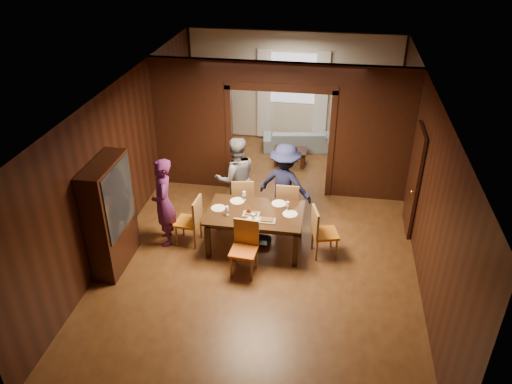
% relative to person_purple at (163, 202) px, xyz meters
% --- Properties ---
extents(floor, '(9.00, 9.00, 0.00)m').
position_rel_person_purple_xyz_m(floor, '(1.86, 0.72, -0.86)').
color(floor, '#4F2D16').
rests_on(floor, ground).
extents(ceiling, '(5.50, 9.00, 0.02)m').
position_rel_person_purple_xyz_m(ceiling, '(1.86, 0.72, 2.04)').
color(ceiling, silver).
rests_on(ceiling, room_walls).
extents(room_walls, '(5.52, 9.01, 2.90)m').
position_rel_person_purple_xyz_m(room_walls, '(1.86, 2.61, 0.64)').
color(room_walls, black).
rests_on(room_walls, floor).
extents(person_purple, '(0.60, 0.73, 1.72)m').
position_rel_person_purple_xyz_m(person_purple, '(0.00, 0.00, 0.00)').
color(person_purple, '#4E1A4A').
rests_on(person_purple, floor).
extents(person_grey, '(1.05, 0.96, 1.76)m').
position_rel_person_purple_xyz_m(person_grey, '(1.14, 1.08, 0.02)').
color(person_grey, '#5A5A62').
rests_on(person_grey, floor).
extents(person_navy, '(1.23, 0.92, 1.69)m').
position_rel_person_purple_xyz_m(person_navy, '(2.12, 1.07, -0.02)').
color(person_navy, '#161937').
rests_on(person_navy, floor).
extents(sofa, '(1.90, 0.98, 0.53)m').
position_rel_person_purple_xyz_m(sofa, '(2.09, 4.57, -0.60)').
color(sofa, '#839DAC').
rests_on(sofa, floor).
extents(serving_bowl, '(0.36, 0.36, 0.09)m').
position_rel_person_purple_xyz_m(serving_bowl, '(1.80, 0.21, -0.06)').
color(serving_bowl, black).
rests_on(serving_bowl, dining_table).
extents(dining_table, '(1.74, 1.08, 0.76)m').
position_rel_person_purple_xyz_m(dining_table, '(1.69, 0.10, -0.48)').
color(dining_table, black).
rests_on(dining_table, floor).
extents(coffee_table, '(0.80, 0.50, 0.40)m').
position_rel_person_purple_xyz_m(coffee_table, '(1.98, 3.62, -0.66)').
color(coffee_table, black).
rests_on(coffee_table, floor).
extents(chair_left, '(0.47, 0.47, 0.97)m').
position_rel_person_purple_xyz_m(chair_left, '(0.43, 0.04, -0.38)').
color(chair_left, orange).
rests_on(chair_left, floor).
extents(chair_right, '(0.55, 0.55, 0.97)m').
position_rel_person_purple_xyz_m(chair_right, '(2.97, 0.07, -0.38)').
color(chair_right, '#C76B12').
rests_on(chair_right, floor).
extents(chair_far_l, '(0.51, 0.51, 0.97)m').
position_rel_person_purple_xyz_m(chair_far_l, '(1.29, 1.01, -0.38)').
color(chair_far_l, '#CC5813').
rests_on(chair_far_l, floor).
extents(chair_far_r, '(0.45, 0.45, 0.97)m').
position_rel_person_purple_xyz_m(chair_far_r, '(2.20, 0.99, -0.38)').
color(chair_far_r, red).
rests_on(chair_far_r, floor).
extents(chair_near, '(0.47, 0.47, 0.97)m').
position_rel_person_purple_xyz_m(chair_near, '(1.62, -0.69, -0.38)').
color(chair_near, '#D55C14').
rests_on(chair_near, floor).
extents(hutch, '(0.40, 1.20, 2.00)m').
position_rel_person_purple_xyz_m(hutch, '(-0.67, -0.78, 0.14)').
color(hutch, black).
rests_on(hutch, floor).
extents(door_right, '(0.06, 0.90, 2.10)m').
position_rel_person_purple_xyz_m(door_right, '(4.56, 1.22, 0.19)').
color(door_right, black).
rests_on(door_right, floor).
extents(window_far, '(1.20, 0.03, 1.30)m').
position_rel_person_purple_xyz_m(window_far, '(1.86, 5.16, 0.84)').
color(window_far, silver).
rests_on(window_far, back_wall).
extents(curtain_left, '(0.35, 0.06, 2.40)m').
position_rel_person_purple_xyz_m(curtain_left, '(1.11, 5.12, 0.39)').
color(curtain_left, white).
rests_on(curtain_left, back_wall).
extents(curtain_right, '(0.35, 0.06, 2.40)m').
position_rel_person_purple_xyz_m(curtain_right, '(2.61, 5.12, 0.39)').
color(curtain_right, white).
rests_on(curtain_right, back_wall).
extents(plate_left, '(0.27, 0.27, 0.01)m').
position_rel_person_purple_xyz_m(plate_left, '(1.00, 0.11, -0.09)').
color(plate_left, silver).
rests_on(plate_left, dining_table).
extents(plate_far_l, '(0.27, 0.27, 0.01)m').
position_rel_person_purple_xyz_m(plate_far_l, '(1.29, 0.42, -0.09)').
color(plate_far_l, white).
rests_on(plate_far_l, dining_table).
extents(plate_far_r, '(0.27, 0.27, 0.01)m').
position_rel_person_purple_xyz_m(plate_far_r, '(2.08, 0.45, -0.09)').
color(plate_far_r, white).
rests_on(plate_far_r, dining_table).
extents(plate_right, '(0.27, 0.27, 0.01)m').
position_rel_person_purple_xyz_m(plate_right, '(2.32, 0.12, -0.09)').
color(plate_right, white).
rests_on(plate_right, dining_table).
extents(plate_near, '(0.27, 0.27, 0.01)m').
position_rel_person_purple_xyz_m(plate_near, '(1.70, -0.20, -0.09)').
color(plate_near, silver).
rests_on(plate_near, dining_table).
extents(platter_a, '(0.30, 0.20, 0.04)m').
position_rel_person_purple_xyz_m(platter_a, '(1.63, 0.00, -0.08)').
color(platter_a, gray).
rests_on(platter_a, dining_table).
extents(platter_b, '(0.30, 0.20, 0.04)m').
position_rel_person_purple_xyz_m(platter_b, '(1.94, -0.16, -0.08)').
color(platter_b, slate).
rests_on(platter_b, dining_table).
extents(wineglass_left, '(0.08, 0.08, 0.18)m').
position_rel_person_purple_xyz_m(wineglass_left, '(1.21, -0.08, -0.01)').
color(wineglass_left, silver).
rests_on(wineglass_left, dining_table).
extents(wineglass_far, '(0.08, 0.08, 0.18)m').
position_rel_person_purple_xyz_m(wineglass_far, '(1.42, 0.49, -0.01)').
color(wineglass_far, white).
rests_on(wineglass_far, dining_table).
extents(wineglass_right, '(0.08, 0.08, 0.18)m').
position_rel_person_purple_xyz_m(wineglass_right, '(2.26, 0.25, -0.01)').
color(wineglass_right, silver).
rests_on(wineglass_right, dining_table).
extents(tumbler, '(0.07, 0.07, 0.14)m').
position_rel_person_purple_xyz_m(tumbler, '(1.70, -0.19, -0.03)').
color(tumbler, silver).
rests_on(tumbler, dining_table).
extents(condiment_jar, '(0.08, 0.08, 0.11)m').
position_rel_person_purple_xyz_m(condiment_jar, '(1.58, 0.04, -0.05)').
color(condiment_jar, '#4D2412').
rests_on(condiment_jar, dining_table).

